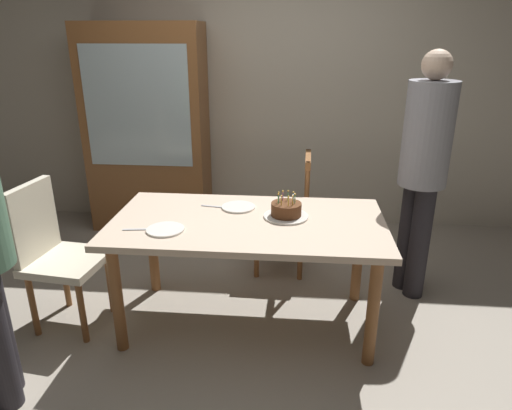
% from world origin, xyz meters
% --- Properties ---
extents(ground, '(6.40, 6.40, 0.00)m').
position_xyz_m(ground, '(0.00, 0.00, 0.00)').
color(ground, '#9E9384').
extents(back_wall, '(6.40, 0.10, 2.60)m').
position_xyz_m(back_wall, '(0.00, 1.85, 1.30)').
color(back_wall, beige).
rests_on(back_wall, ground).
extents(dining_table, '(1.67, 0.89, 0.73)m').
position_xyz_m(dining_table, '(0.00, 0.00, 0.64)').
color(dining_table, beige).
rests_on(dining_table, ground).
extents(birthday_cake, '(0.28, 0.28, 0.16)m').
position_xyz_m(birthday_cake, '(0.23, 0.07, 0.77)').
color(birthday_cake, silver).
rests_on(birthday_cake, dining_table).
extents(plate_near_celebrant, '(0.22, 0.22, 0.01)m').
position_xyz_m(plate_near_celebrant, '(-0.46, -0.20, 0.74)').
color(plate_near_celebrant, white).
rests_on(plate_near_celebrant, dining_table).
extents(plate_far_side, '(0.22, 0.22, 0.01)m').
position_xyz_m(plate_far_side, '(-0.08, 0.20, 0.74)').
color(plate_far_side, white).
rests_on(plate_far_side, dining_table).
extents(fork_near_celebrant, '(0.18, 0.04, 0.01)m').
position_xyz_m(fork_near_celebrant, '(-0.62, -0.21, 0.73)').
color(fork_near_celebrant, silver).
rests_on(fork_near_celebrant, dining_table).
extents(fork_far_side, '(0.18, 0.04, 0.01)m').
position_xyz_m(fork_far_side, '(-0.24, 0.20, 0.73)').
color(fork_far_side, silver).
rests_on(fork_far_side, dining_table).
extents(chair_spindle_back, '(0.45, 0.45, 0.95)m').
position_xyz_m(chair_spindle_back, '(0.20, 0.76, 0.46)').
color(chair_spindle_back, brown).
rests_on(chair_spindle_back, ground).
extents(chair_upholstered, '(0.49, 0.49, 0.95)m').
position_xyz_m(chair_upholstered, '(-1.22, -0.10, 0.53)').
color(chair_upholstered, beige).
rests_on(chair_upholstered, ground).
extents(person_guest, '(0.32, 0.32, 1.71)m').
position_xyz_m(person_guest, '(1.14, 0.50, 0.98)').
color(person_guest, '#262328').
rests_on(person_guest, ground).
extents(china_cabinet, '(1.10, 0.45, 1.90)m').
position_xyz_m(china_cabinet, '(-1.11, 1.56, 0.95)').
color(china_cabinet, brown).
rests_on(china_cabinet, ground).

